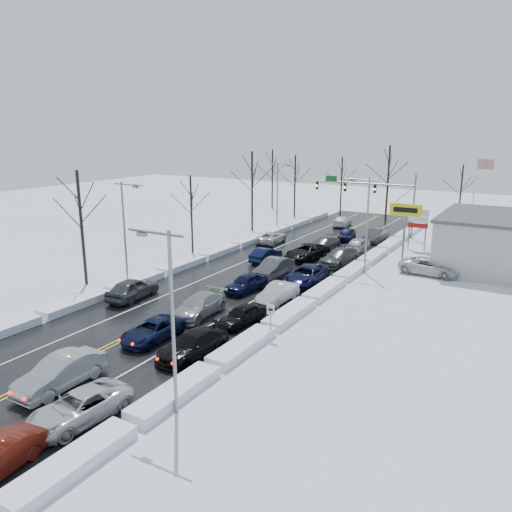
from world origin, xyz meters
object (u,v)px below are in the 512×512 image
Objects in this scene: oncoming_car_0 at (266,261)px; flagpole at (476,193)px; traffic_signal_mast at (374,192)px; tires_plus_sign at (405,214)px.

flagpole is at bearing -126.58° from oncoming_car_0.
traffic_signal_mast is 20.57m from oncoming_car_0.
flagpole reaches higher than oncoming_car_0.
tires_plus_sign is 0.60× the size of flagpole.
tires_plus_sign is at bearing -59.54° from traffic_signal_mast.
flagpole reaches higher than traffic_signal_mast.
flagpole is at bearing 9.73° from traffic_signal_mast.
flagpole is 27.68m from oncoming_car_0.
traffic_signal_mast is 11.90m from flagpole.
oncoming_car_0 is (-5.08, -19.17, -5.48)m from traffic_signal_mast.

